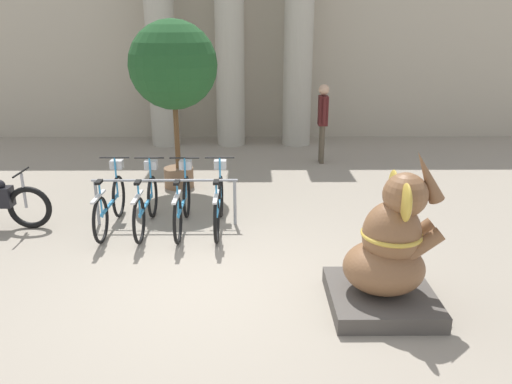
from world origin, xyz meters
name	(u,v)px	position (x,y,z in m)	size (l,w,h in m)	color
ground_plane	(208,283)	(0.00, 0.00, 0.00)	(60.00, 60.00, 0.00)	gray
building_facade	(231,27)	(0.00, 8.60, 3.00)	(20.00, 0.20, 6.00)	#B2A893
column_left	(161,43)	(-1.75, 7.60, 2.62)	(0.93, 0.93, 5.16)	#ADA899
column_middle	(230,43)	(0.00, 7.60, 2.62)	(0.93, 0.93, 5.16)	#ADA899
column_right	(298,43)	(1.75, 7.60, 2.62)	(0.93, 0.93, 5.16)	#ADA899
bike_rack	(165,192)	(-0.82, 1.95, 0.56)	(2.31, 0.05, 0.77)	gray
bicycle_0	(110,203)	(-1.68, 1.83, 0.42)	(0.48, 1.76, 1.05)	black
bicycle_1	(146,203)	(-1.11, 1.81, 0.42)	(0.48, 1.76, 1.05)	black
bicycle_2	(183,203)	(-0.54, 1.80, 0.42)	(0.48, 1.76, 1.05)	black
bicycle_3	(219,203)	(0.04, 1.82, 0.42)	(0.48, 1.76, 1.05)	black
elephant_statue	(389,256)	(2.09, -0.53, 0.63)	(1.19, 1.19, 1.88)	#4C4742
person_pedestrian	(323,116)	(2.18, 5.72, 1.10)	(0.24, 0.47, 1.81)	brown
potted_tree	(173,68)	(-0.90, 3.92, 2.31)	(1.65, 1.65, 3.20)	brown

